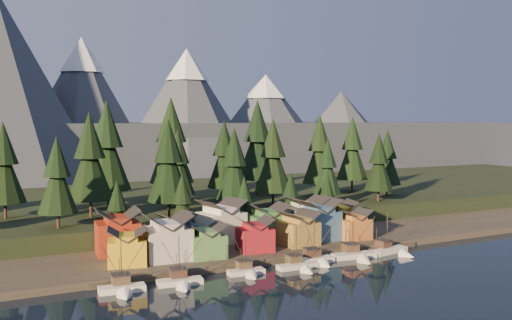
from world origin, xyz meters
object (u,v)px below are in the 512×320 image
boat_3 (300,261)px  house_back_0 (118,230)px  boat_5 (357,250)px  house_back_1 (176,231)px  house_front_0 (127,246)px  boat_6 (393,246)px  boat_0 (123,281)px  boat_4 (318,254)px  boat_1 (181,275)px  house_front_1 (167,236)px  boat_2 (248,266)px

boat_3 → house_back_0: size_ratio=0.99×
boat_5 → house_back_1: boat_5 is taller
house_front_0 → boat_6: bearing=2.2°
boat_5 → house_front_0: bearing=173.4°
boat_0 → boat_3: 37.27m
boat_0 → house_back_1: (18.04, 21.42, 3.81)m
boat_0 → boat_4: bearing=8.4°
house_back_1 → boat_1: bearing=-113.7°
boat_3 → boat_6: bearing=6.3°
boat_0 → house_back_0: size_ratio=1.10×
boat_0 → house_front_1: (13.43, 14.64, 4.46)m
boat_1 → house_front_0: 16.29m
house_back_1 → boat_4: bearing=-44.1°
boat_4 → boat_2: bearing=-173.3°
boat_2 → boat_6: size_ratio=0.87×
boat_0 → house_back_1: bearing=56.4°
boat_5 → house_back_1: bearing=158.3°
boat_2 → house_back_0: size_ratio=0.98×
house_back_0 → house_back_1: (12.64, -3.40, -0.75)m
boat_2 → boat_3: boat_3 is taller
boat_3 → house_back_1: house_back_1 is taller
boat_3 → house_back_1: size_ratio=1.16×
boat_1 → boat_6: size_ratio=0.94×
boat_2 → boat_4: size_ratio=0.89×
house_front_0 → house_back_1: house_back_1 is taller
boat_5 → house_front_1: house_front_1 is taller
boat_0 → boat_4: boat_4 is taller
boat_3 → boat_6: size_ratio=0.88×
boat_3 → boat_4: bearing=24.0°
house_front_0 → boat_3: bearing=-9.9°
boat_0 → boat_5: size_ratio=0.96×
boat_4 → boat_6: (20.83, -0.66, -0.29)m
boat_1 → house_back_1: bearing=80.7°
boat_0 → house_front_0: bearing=78.2°
boat_2 → boat_6: bearing=6.6°
boat_2 → boat_3: bearing=0.0°
house_front_1 → boat_2: bearing=-45.8°
boat_4 → house_back_1: size_ratio=1.29×
house_back_0 → boat_3: bearing=-33.0°
boat_3 → boat_4: 6.57m
house_front_0 → boat_0: bearing=-93.5°
boat_2 → house_front_1: house_front_1 is taller
boat_5 → house_back_0: bearing=162.0°
boat_2 → boat_5: size_ratio=0.85×
boat_5 → boat_1: bearing=-169.6°
house_front_0 → house_front_1: size_ratio=0.92×
house_back_0 → boat_1: bearing=-71.7°
boat_5 → boat_6: boat_5 is taller
house_front_1 → house_back_1: (4.61, 6.79, -0.65)m
boat_3 → house_back_1: 29.79m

